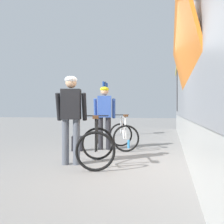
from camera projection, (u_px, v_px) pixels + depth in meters
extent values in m
plane|color=gray|center=(122.00, 165.00, 4.59)|extent=(80.00, 80.00, 0.00)
cube|color=orange|center=(187.00, 71.00, 4.34)|extent=(0.45, 4.20, 1.66)
cube|color=black|center=(177.00, 88.00, 11.78)|extent=(0.03, 1.10, 2.29)
cylinder|color=#4C515B|center=(65.00, 142.00, 4.66)|extent=(0.14, 0.14, 0.90)
cylinder|color=#4C515B|center=(77.00, 142.00, 4.66)|extent=(0.14, 0.14, 0.90)
cube|color=black|center=(71.00, 104.00, 4.66)|extent=(0.43, 0.32, 0.60)
cylinder|color=black|center=(59.00, 107.00, 4.71)|extent=(0.15, 0.27, 0.56)
cylinder|color=black|center=(84.00, 107.00, 4.70)|extent=(0.15, 0.27, 0.56)
sphere|color=tan|center=(71.00, 83.00, 4.66)|extent=(0.22, 0.22, 0.22)
ellipsoid|color=white|center=(71.00, 80.00, 4.66)|extent=(0.31, 0.33, 0.14)
cylinder|color=#232328|center=(101.00, 133.00, 6.57)|extent=(0.14, 0.14, 0.90)
cylinder|color=#232328|center=(108.00, 133.00, 6.56)|extent=(0.14, 0.14, 0.90)
cube|color=#2D4C9E|center=(105.00, 107.00, 6.57)|extent=(0.42, 0.32, 0.60)
cylinder|color=#2D4C9E|center=(95.00, 109.00, 6.61)|extent=(0.15, 0.27, 0.56)
cylinder|color=#2D4C9E|center=(114.00, 108.00, 6.60)|extent=(0.15, 0.27, 0.56)
sphere|color=tan|center=(105.00, 91.00, 6.57)|extent=(0.22, 0.22, 0.22)
ellipsoid|color=yellow|center=(105.00, 89.00, 6.57)|extent=(0.31, 0.32, 0.14)
torus|color=black|center=(98.00, 144.00, 5.13)|extent=(0.70, 0.24, 0.71)
torus|color=black|center=(95.00, 151.00, 4.11)|extent=(0.70, 0.24, 0.71)
cylinder|color=black|center=(97.00, 134.00, 4.78)|extent=(0.22, 0.63, 0.63)
cylinder|color=black|center=(97.00, 119.00, 4.66)|extent=(0.27, 0.83, 0.04)
cylinder|color=black|center=(96.00, 136.00, 4.35)|extent=(0.11, 0.27, 0.62)
cylinder|color=black|center=(96.00, 151.00, 4.29)|extent=(0.12, 0.36, 0.08)
cylinder|color=black|center=(96.00, 135.00, 4.17)|extent=(0.06, 0.14, 0.56)
cylinder|color=black|center=(98.00, 131.00, 5.11)|extent=(0.05, 0.09, 0.55)
cylinder|color=black|center=(97.00, 116.00, 5.08)|extent=(0.47, 0.15, 0.02)
cube|color=#4C2D19|center=(96.00, 117.00, 4.20)|extent=(0.16, 0.26, 0.06)
torus|color=black|center=(121.00, 135.00, 7.17)|extent=(0.69, 0.29, 0.71)
torus|color=black|center=(126.00, 138.00, 6.16)|extent=(0.69, 0.29, 0.71)
cylinder|color=white|center=(123.00, 127.00, 6.82)|extent=(0.26, 0.62, 0.63)
cylinder|color=white|center=(123.00, 117.00, 6.70)|extent=(0.32, 0.81, 0.04)
cylinder|color=white|center=(125.00, 128.00, 6.40)|extent=(0.13, 0.27, 0.62)
cylinder|color=white|center=(125.00, 139.00, 6.34)|extent=(0.15, 0.35, 0.08)
cylinder|color=white|center=(126.00, 128.00, 6.22)|extent=(0.07, 0.14, 0.56)
cylinder|color=white|center=(121.00, 126.00, 7.15)|extent=(0.06, 0.09, 0.55)
cylinder|color=black|center=(121.00, 115.00, 7.12)|extent=(0.46, 0.18, 0.02)
cube|color=#4C2D19|center=(126.00, 116.00, 6.25)|extent=(0.18, 0.26, 0.06)
cube|color=black|center=(77.00, 143.00, 6.32)|extent=(0.31, 0.23, 0.40)
cylinder|color=#338CCC|center=(129.00, 144.00, 6.80)|extent=(0.07, 0.07, 0.24)
cylinder|color=#595B60|center=(105.00, 109.00, 10.32)|extent=(0.08, 0.08, 2.40)
cube|color=#193F99|center=(105.00, 87.00, 10.32)|extent=(0.04, 0.70, 0.44)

